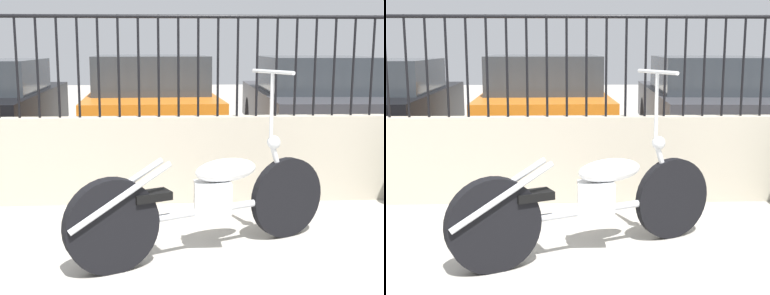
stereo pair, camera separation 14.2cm
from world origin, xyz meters
The scene contains 5 objects.
low_wall centered at (0.00, 2.77, 0.44)m, with size 8.64×0.18×0.88m.
fence_railing centered at (0.00, 2.77, 1.53)m, with size 8.64×0.04×1.00m.
motorcycle_silver centered at (0.36, 1.32, 0.41)m, with size 2.06×1.02×1.40m.
car_orange centered at (-0.03, 5.77, 0.72)m, with size 1.92×4.27×1.44m.
car_dark_grey centered at (2.58, 5.92, 0.71)m, with size 2.08×4.62×1.42m.
Camera 1 is at (0.09, -2.56, 1.57)m, focal length 50.00 mm.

